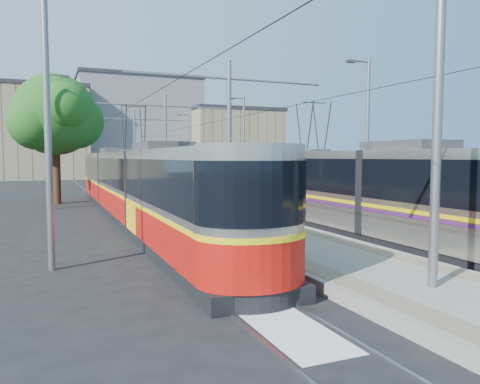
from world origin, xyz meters
name	(u,v)px	position (x,y,z in m)	size (l,w,h in m)	color
ground	(328,262)	(0.00, 0.00, 0.00)	(160.00, 160.00, 0.00)	black
platform	(178,203)	(0.00, 17.00, 0.15)	(4.00, 50.00, 0.30)	gray
tactile_strip_left	(155,202)	(-1.45, 17.00, 0.30)	(0.70, 50.00, 0.01)	gray
tactile_strip_right	(200,200)	(1.45, 17.00, 0.30)	(0.70, 50.00, 0.01)	gray
rails	(178,205)	(0.00, 17.00, 0.02)	(8.71, 70.00, 0.03)	gray
track_arrow	(260,307)	(-3.60, -3.00, 0.01)	(1.20, 5.00, 0.01)	silver
tram_left	(135,185)	(-3.60, 11.52, 1.71)	(2.43, 30.01, 5.50)	black
tram_right	(312,184)	(3.60, 6.83, 1.86)	(2.43, 30.11, 5.50)	black
catenary	(190,131)	(0.00, 14.15, 4.52)	(9.20, 70.00, 7.00)	slate
street_lamps	(162,141)	(0.00, 21.00, 4.18)	(15.18, 38.22, 8.00)	slate
shelter	(206,182)	(0.60, 13.18, 1.65)	(0.80, 1.21, 2.58)	black
tree	(61,117)	(-6.60, 21.42, 5.68)	(5.79, 5.35, 8.41)	#382314
building_left	(26,133)	(-10.00, 60.00, 6.39)	(16.32, 12.24, 12.76)	gray
building_centre	(137,128)	(6.00, 64.00, 7.67)	(18.36, 14.28, 15.32)	slate
building_right	(233,143)	(20.00, 58.00, 5.32)	(14.28, 10.20, 10.61)	gray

